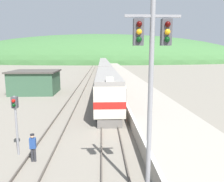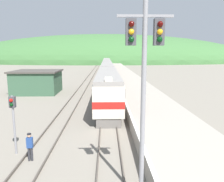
# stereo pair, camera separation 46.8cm
# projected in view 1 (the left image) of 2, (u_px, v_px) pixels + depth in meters

# --- Properties ---
(track_main) EXTENTS (1.52, 180.00, 0.16)m
(track_main) POSITION_uv_depth(u_px,v_px,m) (104.00, 73.00, 73.47)
(track_main) COLOR #4C443D
(track_main) RESTS_ON ground
(track_siding) EXTENTS (1.52, 180.00, 0.16)m
(track_siding) POSITION_uv_depth(u_px,v_px,m) (90.00, 73.00, 73.26)
(track_siding) COLOR #4C443D
(track_siding) RESTS_ON ground
(platform) EXTENTS (5.78, 140.00, 1.14)m
(platform) POSITION_uv_depth(u_px,v_px,m) (124.00, 78.00, 53.92)
(platform) COLOR #9E9689
(platform) RESTS_ON ground
(distant_hills) EXTENTS (223.75, 100.69, 40.53)m
(distant_hills) POSITION_uv_depth(u_px,v_px,m) (103.00, 62.00, 166.74)
(distant_hills) COLOR #3D6B38
(distant_hills) RESTS_ON ground
(station_shed) EXTENTS (7.44, 6.80, 3.73)m
(station_shed) POSITION_uv_depth(u_px,v_px,m) (35.00, 82.00, 35.78)
(station_shed) COLOR #385B42
(station_shed) RESTS_ON ground
(express_train_lead_car) EXTENTS (2.87, 21.09, 4.48)m
(express_train_lead_car) POSITION_uv_depth(u_px,v_px,m) (107.00, 86.00, 28.86)
(express_train_lead_car) COLOR black
(express_train_lead_car) RESTS_ON ground
(carriage_second) EXTENTS (2.86, 22.64, 4.12)m
(carriage_second) POSITION_uv_depth(u_px,v_px,m) (105.00, 72.00, 51.48)
(carriage_second) COLOR black
(carriage_second) RESTS_ON ground
(carriage_third) EXTENTS (2.86, 22.64, 4.12)m
(carriage_third) POSITION_uv_depth(u_px,v_px,m) (104.00, 66.00, 74.63)
(carriage_third) COLOR black
(carriage_third) RESTS_ON ground
(carriage_fourth) EXTENTS (2.86, 22.64, 4.12)m
(carriage_fourth) POSITION_uv_depth(u_px,v_px,m) (103.00, 63.00, 97.78)
(carriage_fourth) COLOR black
(carriage_fourth) RESTS_ON ground
(signal_mast_main) EXTENTS (2.20, 0.42, 8.84)m
(signal_mast_main) POSITION_uv_depth(u_px,v_px,m) (151.00, 71.00, 8.78)
(signal_mast_main) COLOR gray
(signal_mast_main) RESTS_ON ground
(signal_post_siding) EXTENTS (0.36, 0.42, 3.89)m
(signal_post_siding) POSITION_uv_depth(u_px,v_px,m) (15.00, 113.00, 13.72)
(signal_post_siding) COLOR gray
(signal_post_siding) RESTS_ON ground
(track_worker) EXTENTS (0.37, 0.24, 1.76)m
(track_worker) POSITION_uv_depth(u_px,v_px,m) (33.00, 146.00, 13.15)
(track_worker) COLOR #2D2D33
(track_worker) RESTS_ON ground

